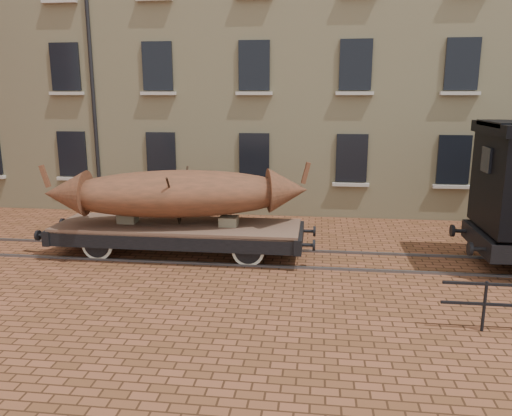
# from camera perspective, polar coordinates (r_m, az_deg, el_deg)

# --- Properties ---
(ground) EXTENTS (90.00, 90.00, 0.00)m
(ground) POSITION_cam_1_polar(r_m,az_deg,el_deg) (13.76, 7.60, -5.96)
(ground) COLOR brown
(warehouse_cream) EXTENTS (40.00, 10.19, 14.00)m
(warehouse_cream) POSITION_cam_1_polar(r_m,az_deg,el_deg) (23.39, 15.75, 18.76)
(warehouse_cream) COLOR beige
(warehouse_cream) RESTS_ON ground
(rail_track) EXTENTS (30.00, 1.52, 0.06)m
(rail_track) POSITION_cam_1_polar(r_m,az_deg,el_deg) (13.75, 7.60, -5.84)
(rail_track) COLOR #59595E
(rail_track) RESTS_ON ground
(flatcar_wagon) EXTENTS (7.62, 2.07, 1.15)m
(flatcar_wagon) POSITION_cam_1_polar(r_m,az_deg,el_deg) (14.07, -8.89, -2.53)
(flatcar_wagon) COLOR brown
(flatcar_wagon) RESTS_ON ground
(iron_boat) EXTENTS (7.24, 3.21, 1.71)m
(iron_boat) POSITION_cam_1_polar(r_m,az_deg,el_deg) (13.82, -8.84, 1.68)
(iron_boat) COLOR brown
(iron_boat) RESTS_ON flatcar_wagon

